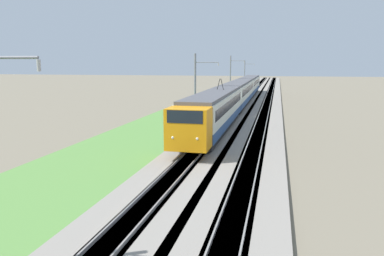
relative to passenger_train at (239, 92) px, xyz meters
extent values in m
cube|color=gray|center=(-2.20, 0.00, -2.18)|extent=(240.00, 4.40, 0.30)
cube|color=gray|center=(-2.20, -3.94, -2.18)|extent=(240.00, 4.40, 0.30)
cube|color=#4C4238|center=(-2.20, 0.00, -2.18)|extent=(240.00, 1.57, 0.30)
cube|color=gray|center=(-2.20, 0.53, -1.96)|extent=(240.00, 0.07, 0.15)
cube|color=gray|center=(-2.20, -0.53, -1.96)|extent=(240.00, 0.07, 0.15)
cube|color=#4C4238|center=(-2.20, -3.94, -2.18)|extent=(240.00, 1.57, 0.30)
cube|color=gray|center=(-2.20, -3.40, -1.96)|extent=(240.00, 0.07, 0.15)
cube|color=gray|center=(-2.20, -4.47, -1.96)|extent=(240.00, 0.07, 0.15)
cube|color=#5B8E42|center=(-2.20, 5.47, -2.27)|extent=(240.00, 9.21, 0.12)
cube|color=orange|center=(-31.36, 0.00, -0.01)|extent=(2.13, 2.71, 2.65)
cube|color=black|center=(-31.68, 0.00, 0.88)|extent=(1.54, 2.26, 0.79)
sphere|color=#F2EAC6|center=(-32.37, 0.78, -0.44)|extent=(0.20, 0.20, 0.20)
sphere|color=#F2EAC6|center=(-32.37, -0.78, -0.44)|extent=(0.20, 0.20, 0.20)
cube|color=navy|center=(-20.84, 0.00, -0.96)|extent=(18.90, 2.82, 0.74)
cube|color=silver|center=(-20.84, 0.00, 0.36)|extent=(18.90, 2.82, 1.91)
cube|color=black|center=(-20.84, 0.00, 0.52)|extent=(17.39, 2.84, 0.80)
cube|color=#515156|center=(-20.84, 0.00, 1.44)|extent=(18.90, 2.60, 0.25)
cube|color=black|center=(-20.84, 0.00, -1.61)|extent=(17.96, 2.40, 0.55)
cylinder|color=black|center=(-28.49, 0.53, -1.45)|extent=(0.86, 0.12, 0.86)
cylinder|color=black|center=(-28.49, -0.53, -1.45)|extent=(0.86, 0.12, 0.86)
cube|color=navy|center=(-0.27, 0.00, -0.96)|extent=(21.04, 2.82, 0.74)
cube|color=silver|center=(-0.27, 0.00, 0.36)|extent=(21.04, 2.82, 1.91)
cube|color=black|center=(-0.27, 0.00, 0.52)|extent=(19.35, 2.84, 0.80)
cube|color=#515156|center=(-0.27, 0.00, 1.44)|extent=(21.04, 2.60, 0.25)
cube|color=black|center=(-0.27, 0.00, -1.61)|extent=(19.98, 2.40, 0.55)
cube|color=navy|center=(21.37, 0.00, -0.96)|extent=(21.04, 2.82, 0.74)
cube|color=silver|center=(21.37, 0.00, 0.36)|extent=(21.04, 2.82, 1.91)
cube|color=black|center=(21.37, 0.00, 0.52)|extent=(19.35, 2.84, 0.80)
cube|color=#515156|center=(21.37, 0.00, 1.44)|extent=(21.04, 2.60, 0.25)
cube|color=black|center=(21.37, 0.00, -1.61)|extent=(19.98, 2.40, 0.55)
cylinder|color=black|center=(-18.00, 0.17, 2.12)|extent=(0.06, 0.33, 1.08)
cylinder|color=black|center=(-18.00, -0.17, 2.12)|extent=(0.06, 0.33, 1.08)
cube|color=black|center=(-28.49, 0.00, -2.33)|extent=(0.10, 0.10, 0.00)
cylinder|color=#B2ADA8|center=(-45.77, 0.49, 4.03)|extent=(0.10, 0.10, 0.30)
cylinder|color=slate|center=(-16.29, 2.89, 1.39)|extent=(0.22, 0.22, 7.45)
cylinder|color=slate|center=(-16.29, 1.69, 4.22)|extent=(0.08, 2.40, 0.08)
cylinder|color=#B2ADA8|center=(-16.29, 0.49, 4.02)|extent=(0.10, 0.10, 0.30)
cylinder|color=slate|center=(13.19, 2.89, 1.59)|extent=(0.22, 0.22, 7.84)
cylinder|color=slate|center=(13.19, 1.69, 4.61)|extent=(0.08, 2.40, 0.08)
cylinder|color=#B2ADA8|center=(13.19, 0.49, 4.41)|extent=(0.10, 0.10, 0.30)
cylinder|color=slate|center=(42.66, 2.89, 1.30)|extent=(0.22, 0.22, 7.26)
cylinder|color=slate|center=(42.66, 1.69, 4.03)|extent=(0.08, 2.40, 0.08)
cylinder|color=#B2ADA8|center=(42.66, 0.49, 3.83)|extent=(0.10, 0.10, 0.30)
camera|label=1|loc=(-54.28, -5.44, 4.07)|focal=35.00mm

